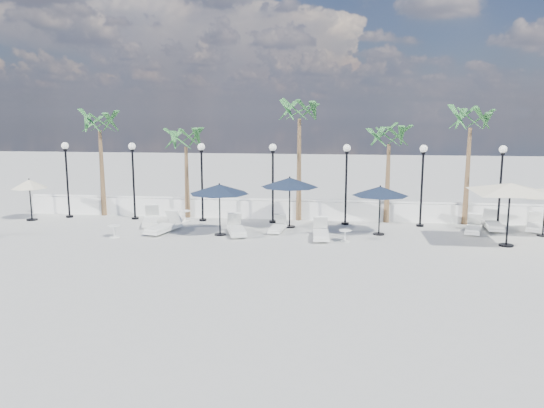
# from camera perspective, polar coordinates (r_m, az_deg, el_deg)

# --- Properties ---
(ground) EXTENTS (100.00, 100.00, 0.00)m
(ground) POSITION_cam_1_polar(r_m,az_deg,el_deg) (19.61, -2.26, -5.86)
(ground) COLOR #B0B0AB
(ground) RESTS_ON ground
(balustrade) EXTENTS (26.00, 0.30, 1.01)m
(balustrade) POSITION_cam_1_polar(r_m,az_deg,el_deg) (26.75, 0.35, -0.59)
(balustrade) COLOR white
(balustrade) RESTS_ON ground
(lamppost_0) EXTENTS (0.36, 0.36, 3.84)m
(lamppost_0) POSITION_cam_1_polar(r_m,az_deg,el_deg) (28.71, -21.23, 3.54)
(lamppost_0) COLOR black
(lamppost_0) RESTS_ON ground
(lamppost_1) EXTENTS (0.36, 0.36, 3.84)m
(lamppost_1) POSITION_cam_1_polar(r_m,az_deg,el_deg) (27.23, -14.72, 3.58)
(lamppost_1) COLOR black
(lamppost_1) RESTS_ON ground
(lamppost_2) EXTENTS (0.36, 0.36, 3.84)m
(lamppost_2) POSITION_cam_1_polar(r_m,az_deg,el_deg) (26.13, -7.56, 3.56)
(lamppost_2) COLOR black
(lamppost_2) RESTS_ON ground
(lamppost_3) EXTENTS (0.36, 0.36, 3.84)m
(lamppost_3) POSITION_cam_1_polar(r_m,az_deg,el_deg) (25.47, 0.09, 3.49)
(lamppost_3) COLOR black
(lamppost_3) RESTS_ON ground
(lamppost_4) EXTENTS (0.36, 0.36, 3.84)m
(lamppost_4) POSITION_cam_1_polar(r_m,az_deg,el_deg) (25.28, 8.00, 3.35)
(lamppost_4) COLOR black
(lamppost_4) RESTS_ON ground
(lamppost_5) EXTENTS (0.36, 0.36, 3.84)m
(lamppost_5) POSITION_cam_1_polar(r_m,az_deg,el_deg) (25.58, 15.87, 3.14)
(lamppost_5) COLOR black
(lamppost_5) RESTS_ON ground
(lamppost_6) EXTENTS (0.36, 0.36, 3.84)m
(lamppost_6) POSITION_cam_1_polar(r_m,az_deg,el_deg) (26.34, 23.43, 2.89)
(lamppost_6) COLOR black
(lamppost_6) RESTS_ON ground
(palm_0) EXTENTS (2.60, 2.60, 5.50)m
(palm_0) POSITION_cam_1_polar(r_m,az_deg,el_deg) (28.63, -18.06, 7.81)
(palm_0) COLOR brown
(palm_0) RESTS_ON ground
(palm_1) EXTENTS (2.60, 2.60, 4.70)m
(palm_1) POSITION_cam_1_polar(r_m,az_deg,el_deg) (27.06, -9.26, 6.42)
(palm_1) COLOR brown
(palm_1) RESTS_ON ground
(palm_2) EXTENTS (2.60, 2.60, 6.10)m
(palm_2) POSITION_cam_1_polar(r_m,az_deg,el_deg) (26.00, 2.97, 9.40)
(palm_2) COLOR brown
(palm_2) RESTS_ON ground
(palm_3) EXTENTS (2.60, 2.60, 4.90)m
(palm_3) POSITION_cam_1_polar(r_m,az_deg,el_deg) (26.07, 12.48, 6.62)
(palm_3) COLOR brown
(palm_3) RESTS_ON ground
(palm_4) EXTENTS (2.60, 2.60, 5.70)m
(palm_4) POSITION_cam_1_polar(r_m,az_deg,el_deg) (26.64, 20.57, 7.97)
(palm_4) COLOR brown
(palm_4) RESTS_ON ground
(lounger_1) EXTENTS (1.24, 2.24, 0.80)m
(lounger_1) POSITION_cam_1_polar(r_m,az_deg,el_deg) (25.88, -12.87, -1.65)
(lounger_1) COLOR white
(lounger_1) RESTS_ON ground
(lounger_2) EXTENTS (1.22, 2.27, 0.81)m
(lounger_2) POSITION_cam_1_polar(r_m,az_deg,el_deg) (24.17, -11.58, -2.39)
(lounger_2) COLOR white
(lounger_2) RESTS_ON ground
(lounger_3) EXTENTS (0.75, 1.76, 0.64)m
(lounger_3) POSITION_cam_1_polar(r_m,az_deg,el_deg) (23.85, 0.61, -2.49)
(lounger_3) COLOR white
(lounger_3) RESTS_ON ground
(lounger_4) EXTENTS (1.26, 2.17, 0.77)m
(lounger_4) POSITION_cam_1_polar(r_m,az_deg,el_deg) (23.31, -3.85, -2.69)
(lounger_4) COLOR white
(lounger_4) RESTS_ON ground
(lounger_5) EXTENTS (0.78, 2.07, 0.76)m
(lounger_5) POSITION_cam_1_polar(r_m,az_deg,el_deg) (22.62, 5.27, -3.10)
(lounger_5) COLOR white
(lounger_5) RESTS_ON ground
(lounger_6) EXTENTS (1.13, 1.99, 0.71)m
(lounger_6) POSITION_cam_1_polar(r_m,az_deg,el_deg) (25.24, 20.84, -2.40)
(lounger_6) COLOR white
(lounger_6) RESTS_ON ground
(lounger_7) EXTENTS (0.86, 2.14, 0.78)m
(lounger_7) POSITION_cam_1_polar(r_m,az_deg,el_deg) (26.32, 22.65, -1.98)
(lounger_7) COLOR white
(lounger_7) RESTS_ON ground
(lounger_8) EXTENTS (1.24, 1.96, 0.70)m
(lounger_8) POSITION_cam_1_polar(r_m,az_deg,el_deg) (26.87, 26.35, -2.08)
(lounger_8) COLOR white
(lounger_8) RESTS_ON ground
(side_table_0) EXTENTS (0.56, 0.56, 0.55)m
(side_table_0) POSITION_cam_1_polar(r_m,az_deg,el_deg) (26.39, -9.38, -1.17)
(side_table_0) COLOR white
(side_table_0) RESTS_ON ground
(side_table_1) EXTENTS (0.54, 0.54, 0.52)m
(side_table_1) POSITION_cam_1_polar(r_m,az_deg,el_deg) (23.75, -16.61, -2.71)
(side_table_1) COLOR white
(side_table_1) RESTS_ON ground
(side_table_2) EXTENTS (0.51, 0.51, 0.50)m
(side_table_2) POSITION_cam_1_polar(r_m,az_deg,el_deg) (22.21, 7.88, -3.28)
(side_table_2) COLOR white
(side_table_2) RESTS_ON ground
(parasol_navy_left) EXTENTS (2.60, 2.60, 2.30)m
(parasol_navy_left) POSITION_cam_1_polar(r_m,az_deg,el_deg) (22.99, -5.68, 1.58)
(parasol_navy_left) COLOR black
(parasol_navy_left) RESTS_ON ground
(parasol_navy_mid) EXTENTS (2.68, 2.68, 2.40)m
(parasol_navy_mid) POSITION_cam_1_polar(r_m,az_deg,el_deg) (24.47, 1.92, 2.32)
(parasol_navy_mid) COLOR black
(parasol_navy_mid) RESTS_ON ground
(parasol_navy_right) EXTENTS (2.45, 2.45, 2.19)m
(parasol_navy_right) POSITION_cam_1_polar(r_m,az_deg,el_deg) (23.44, 11.56, 1.35)
(parasol_navy_right) COLOR black
(parasol_navy_right) RESTS_ON ground
(parasol_cream_sq_a) EXTENTS (5.59, 5.59, 2.74)m
(parasol_cream_sq_a) POSITION_cam_1_polar(r_m,az_deg,el_deg) (22.92, 24.30, 2.03)
(parasol_cream_sq_a) COLOR black
(parasol_cream_sq_a) RESTS_ON ground
(parasol_cream_small) EXTENTS (1.71, 1.71, 2.10)m
(parasol_cream_small) POSITION_cam_1_polar(r_m,az_deg,el_deg) (28.75, -24.65, 1.92)
(parasol_cream_small) COLOR black
(parasol_cream_small) RESTS_ON ground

